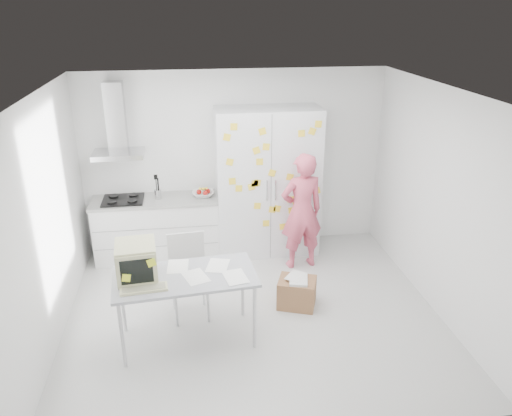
{
  "coord_description": "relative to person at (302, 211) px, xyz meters",
  "views": [
    {
      "loc": [
        -0.71,
        -5.18,
        3.56
      ],
      "look_at": [
        0.14,
        0.69,
        1.11
      ],
      "focal_mm": 35.0,
      "sensor_mm": 36.0,
      "label": 1
    }
  ],
  "objects": [
    {
      "name": "counter_run",
      "position": [
        -2.04,
        0.6,
        -0.38
      ],
      "size": [
        1.84,
        0.63,
        1.28
      ],
      "color": "white",
      "rests_on": "ground"
    },
    {
      "name": "desk",
      "position": [
        -1.96,
        -1.5,
        0.08
      ],
      "size": [
        1.6,
        0.9,
        1.22
      ],
      "rotation": [
        0.0,
        0.0,
        0.09
      ],
      "color": "#A7AAB2",
      "rests_on": "ground"
    },
    {
      "name": "tall_cabinet",
      "position": [
        -0.4,
        0.57,
        0.25
      ],
      "size": [
        1.5,
        0.68,
        2.2
      ],
      "color": "silver",
      "rests_on": "ground"
    },
    {
      "name": "floor",
      "position": [
        -0.85,
        -1.1,
        -0.86
      ],
      "size": [
        4.5,
        4.0,
        0.02
      ],
      "primitive_type": "cube",
      "color": "silver",
      "rests_on": "ground"
    },
    {
      "name": "person",
      "position": [
        0.0,
        0.0,
        0.0
      ],
      "size": [
        0.67,
        0.5,
        1.7
      ],
      "primitive_type": "imported",
      "rotation": [
        0.0,
        0.0,
        3.3
      ],
      "color": "#D4526A",
      "rests_on": "ground"
    },
    {
      "name": "cardboard_box",
      "position": [
        -0.28,
        -1.02,
        -0.66
      ],
      "size": [
        0.56,
        0.5,
        0.4
      ],
      "rotation": [
        0.0,
        0.0,
        -0.36
      ],
      "color": "#91633E",
      "rests_on": "ground"
    },
    {
      "name": "chair",
      "position": [
        -1.61,
        -0.97,
        -0.27
      ],
      "size": [
        0.5,
        0.5,
        1.03
      ],
      "rotation": [
        0.0,
        0.0,
        0.1
      ],
      "color": "silver",
      "rests_on": "ground"
    },
    {
      "name": "range_hood",
      "position": [
        -2.5,
        0.74,
        1.11
      ],
      "size": [
        0.7,
        0.48,
        1.01
      ],
      "color": "silver",
      "rests_on": "walls"
    },
    {
      "name": "ceiling",
      "position": [
        -0.85,
        -1.1,
        1.85
      ],
      "size": [
        4.5,
        4.0,
        0.02
      ],
      "primitive_type": "cube",
      "color": "white",
      "rests_on": "walls"
    },
    {
      "name": "walls",
      "position": [
        -0.85,
        -0.38,
        0.5
      ],
      "size": [
        4.52,
        4.01,
        2.7
      ],
      "color": "white",
      "rests_on": "ground"
    }
  ]
}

